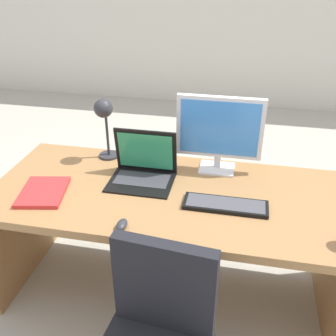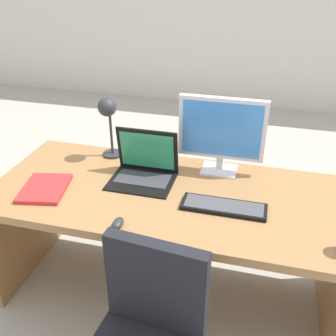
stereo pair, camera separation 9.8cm
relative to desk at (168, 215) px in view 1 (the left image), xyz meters
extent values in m
plane|color=#B7B2A3|center=(0.00, 1.45, -0.55)|extent=(12.00, 12.00, 0.00)
cube|color=#9E7042|center=(0.00, -0.05, 0.16)|extent=(1.87, 0.83, 0.04)
cube|color=#9E7042|center=(-0.92, -0.05, -0.20)|extent=(0.04, 0.73, 0.69)
cube|color=#9E7042|center=(0.92, -0.05, -0.20)|extent=(0.04, 0.73, 0.69)
cube|color=#9E7042|center=(0.00, 0.27, -0.17)|extent=(1.65, 0.02, 0.48)
cube|color=silver|center=(0.24, 0.25, 0.19)|extent=(0.20, 0.16, 0.01)
cube|color=silver|center=(0.24, 0.26, 0.24)|extent=(0.04, 0.02, 0.08)
cube|color=silver|center=(0.24, 0.25, 0.45)|extent=(0.48, 0.04, 0.35)
cube|color=#3F8CEA|center=(0.24, 0.23, 0.45)|extent=(0.43, 0.00, 0.31)
cube|color=black|center=(-0.15, 0.01, 0.19)|extent=(0.35, 0.27, 0.01)
cube|color=#38383D|center=(-0.15, 0.03, 0.20)|extent=(0.30, 0.15, 0.00)
cube|color=black|center=(-0.15, 0.13, 0.33)|extent=(0.35, 0.05, 0.26)
cube|color=#2D9966|center=(-0.15, 0.12, 0.32)|extent=(0.31, 0.04, 0.22)
cube|color=black|center=(0.32, -0.12, 0.20)|extent=(0.42, 0.14, 0.02)
cube|color=#47474C|center=(0.32, -0.12, 0.21)|extent=(0.38, 0.12, 0.00)
ellipsoid|color=#2D2D33|center=(-0.14, -0.39, 0.21)|extent=(0.05, 0.09, 0.04)
cylinder|color=#2D2D33|center=(-0.43, 0.28, 0.19)|extent=(0.12, 0.12, 0.01)
cylinder|color=#2D2D33|center=(-0.43, 0.28, 0.34)|extent=(0.02, 0.02, 0.27)
sphere|color=#2D2D33|center=(-0.43, 0.25, 0.51)|extent=(0.11, 0.11, 0.11)
cube|color=red|center=(-0.63, -0.20, 0.20)|extent=(0.27, 0.32, 0.02)
cube|color=black|center=(0.11, -0.60, 0.09)|extent=(0.44, 0.10, 0.45)
camera|label=1|loc=(0.36, -1.76, 1.30)|focal=41.94mm
camera|label=2|loc=(0.46, -1.73, 1.30)|focal=41.94mm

